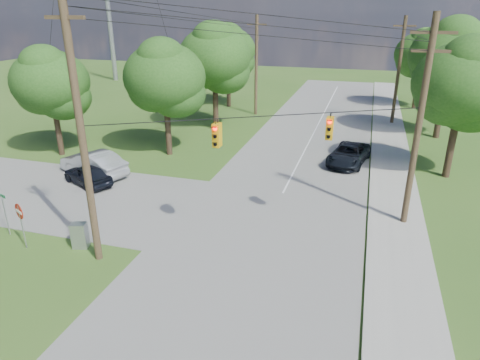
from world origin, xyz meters
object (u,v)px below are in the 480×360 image
(car_main_north, at_px, (349,154))
(do_not_enter_sign, at_px, (20,216))
(control_cabinet, at_px, (80,235))
(car_cross_dark, at_px, (88,175))
(car_cross_silver, at_px, (93,163))
(pole_north_w, at_px, (256,65))
(pole_sw, at_px, (80,125))
(pole_ne, at_px, (419,123))
(pole_north_e, at_px, (399,70))

(car_main_north, height_order, do_not_enter_sign, do_not_enter_sign)
(control_cabinet, relative_size, do_not_enter_sign, 0.55)
(car_cross_dark, bearing_deg, car_cross_silver, -134.08)
(car_cross_dark, distance_m, control_cabinet, 8.05)
(control_cabinet, bearing_deg, car_cross_dark, 107.12)
(car_cross_silver, bearing_deg, pole_north_w, -177.64)
(pole_sw, xyz_separation_m, car_cross_silver, (-6.27, 8.90, -5.34))
(car_cross_dark, relative_size, control_cabinet, 3.11)
(car_cross_dark, height_order, control_cabinet, car_cross_dark)
(do_not_enter_sign, bearing_deg, pole_ne, 48.78)
(pole_north_e, xyz_separation_m, car_cross_dark, (-19.19, -22.20, -4.43))
(pole_sw, bearing_deg, pole_north_e, 65.48)
(pole_north_w, height_order, car_cross_silver, pole_north_w)
(pole_north_e, distance_m, car_main_north, 14.40)
(car_cross_dark, bearing_deg, pole_ne, 115.54)
(pole_sw, relative_size, car_cross_dark, 3.06)
(pole_sw, height_order, do_not_enter_sign, pole_sw)
(pole_sw, distance_m, do_not_enter_sign, 5.95)
(control_cabinet, bearing_deg, pole_north_e, 47.53)
(pole_ne, relative_size, pole_north_e, 1.05)
(car_main_north, distance_m, do_not_enter_sign, 21.63)
(car_cross_dark, bearing_deg, pole_sw, 62.52)
(pole_ne, bearing_deg, car_cross_dark, -179.39)
(car_cross_dark, relative_size, do_not_enter_sign, 1.70)
(pole_north_e, bearing_deg, pole_sw, -114.52)
(pole_ne, bearing_deg, pole_sw, -150.62)
(pole_north_e, relative_size, pole_north_w, 1.00)
(pole_sw, height_order, pole_ne, pole_sw)
(pole_sw, height_order, pole_north_e, pole_sw)
(control_cabinet, bearing_deg, car_main_north, 38.54)
(car_main_north, bearing_deg, car_cross_silver, -145.06)
(car_main_north, relative_size, do_not_enter_sign, 2.21)
(pole_north_w, relative_size, car_main_north, 1.96)
(pole_ne, distance_m, pole_north_w, 26.03)
(pole_sw, height_order, car_main_north, pole_sw)
(pole_sw, relative_size, do_not_enter_sign, 5.19)
(pole_sw, height_order, car_cross_dark, pole_sw)
(pole_sw, distance_m, car_main_north, 19.95)
(pole_ne, bearing_deg, control_cabinet, -154.80)
(pole_sw, xyz_separation_m, pole_north_w, (-0.40, 29.60, -1.10))
(pole_north_w, bearing_deg, car_cross_silver, -105.83)
(pole_north_w, bearing_deg, pole_north_e, 0.00)
(pole_north_e, relative_size, do_not_enter_sign, 4.33)
(pole_ne, height_order, pole_north_e, pole_ne)
(do_not_enter_sign, bearing_deg, pole_north_w, 107.95)
(pole_north_e, height_order, control_cabinet, pole_north_e)
(pole_ne, distance_m, car_main_north, 10.48)
(pole_north_e, xyz_separation_m, car_main_north, (-3.40, -13.29, -4.39))
(car_cross_dark, xyz_separation_m, do_not_enter_sign, (1.86, -7.61, 0.99))
(pole_north_e, height_order, do_not_enter_sign, pole_north_e)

